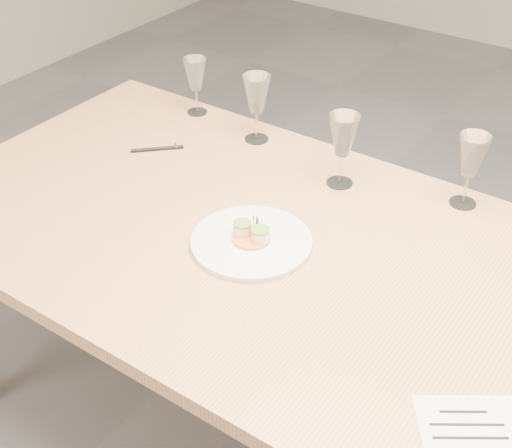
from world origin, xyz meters
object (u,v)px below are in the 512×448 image
Objects in this scene: ballpoint_pen at (157,149)px; wine_glass_3 at (472,157)px; wine_glass_2 at (343,137)px; wine_glass_0 at (195,75)px; dining_table at (365,303)px; dinner_plate at (251,241)px; wine_glass_1 at (257,96)px.

wine_glass_3 reaches higher than ballpoint_pen.
wine_glass_3 is (0.31, 0.10, -0.00)m from wine_glass_2.
wine_glass_0 is (-0.06, 0.26, 0.12)m from ballpoint_pen.
wine_glass_2 is at bearing -29.04° from ballpoint_pen.
dining_table is 8.14× the size of dinner_plate.
wine_glass_1 is 0.64m from wine_glass_3.
dining_table is 0.97m from wine_glass_0.
dinner_plate is 0.54m from ballpoint_pen.
ballpoint_pen is at bearing -77.26° from wine_glass_0.
dinner_plate reaches higher than ballpoint_pen.
wine_glass_2 is at bearing -162.56° from wine_glass_3.
dining_table is 11.97× the size of wine_glass_3.
wine_glass_2 is (0.04, 0.37, 0.13)m from dinner_plate.
dining_table is at bearing 8.27° from dinner_plate.
dinner_plate is 0.74m from wine_glass_0.
wine_glass_0 reaches higher than dining_table.
wine_glass_3 is at bearing -28.36° from ballpoint_pen.
wine_glass_3 is (0.06, 0.42, 0.21)m from dining_table.
dinner_plate is 1.43× the size of wine_glass_2.
dinner_plate is at bearing -68.48° from ballpoint_pen.
wine_glass_1 is (-0.58, 0.40, 0.21)m from dining_table.
wine_glass_2 is 1.03× the size of wine_glass_3.
dinner_plate reaches higher than dining_table.
wine_glass_3 reaches higher than dinner_plate.
wine_glass_0 is (-0.85, 0.43, 0.20)m from dining_table.
ballpoint_pen is 0.64× the size of wine_glass_0.
ballpoint_pen is (-0.49, 0.22, -0.01)m from dinner_plate.
wine_glass_3 is (0.64, 0.03, -0.00)m from wine_glass_1.
wine_glass_1 reaches higher than wine_glass_0.
ballpoint_pen is at bearing 156.17° from dinner_plate.
wine_glass_2 is at bearing 84.11° from dinner_plate.
wine_glass_3 reaches higher than dining_table.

